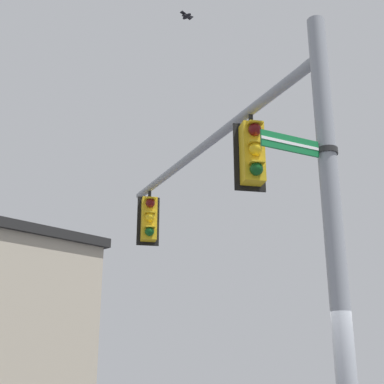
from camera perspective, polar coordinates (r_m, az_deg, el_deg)
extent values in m
cylinder|color=gray|center=(6.99, 15.06, -5.38)|extent=(0.25, 0.25, 6.68)
cylinder|color=gray|center=(10.63, 1.24, 4.88)|extent=(2.02, 6.91, 0.18)
cylinder|color=black|center=(9.19, 6.33, 7.68)|extent=(0.08, 0.08, 0.18)
cube|color=gold|center=(8.94, 6.46, 4.13)|extent=(0.36, 0.30, 1.05)
sphere|color=#590F0F|center=(8.92, 6.75, 6.66)|extent=(0.22, 0.22, 0.22)
cube|color=gold|center=(8.94, 6.76, 7.29)|extent=(0.24, 0.20, 0.03)
sphere|color=yellow|center=(8.77, 6.83, 4.59)|extent=(0.22, 0.22, 0.22)
cube|color=gold|center=(8.80, 6.85, 5.24)|extent=(0.24, 0.20, 0.03)
sphere|color=#0F4C19|center=(8.64, 6.92, 2.46)|extent=(0.22, 0.22, 0.22)
cube|color=gold|center=(8.66, 6.93, 3.11)|extent=(0.24, 0.20, 0.03)
cube|color=black|center=(9.09, 6.14, 3.73)|extent=(0.54, 0.03, 1.22)
cylinder|color=black|center=(13.00, -4.56, -0.31)|extent=(0.08, 0.08, 0.18)
cube|color=gold|center=(12.82, -4.63, -2.92)|extent=(0.36, 0.30, 1.05)
sphere|color=#590F0F|center=(12.74, -4.49, -1.18)|extent=(0.22, 0.22, 0.22)
cube|color=gold|center=(12.75, -4.47, -0.73)|extent=(0.24, 0.20, 0.03)
sphere|color=yellow|center=(12.64, -4.53, -2.70)|extent=(0.22, 0.22, 0.22)
cube|color=gold|center=(12.65, -4.51, -2.24)|extent=(0.24, 0.20, 0.03)
sphere|color=#0F4C19|center=(12.55, -4.57, -4.24)|extent=(0.22, 0.22, 0.22)
cube|color=gold|center=(12.55, -4.55, -3.78)|extent=(0.24, 0.20, 0.03)
cube|color=black|center=(12.98, -4.72, -3.12)|extent=(0.54, 0.03, 1.22)
cube|color=#147238|center=(7.01, 10.49, 5.11)|extent=(0.88, 0.26, 0.22)
cube|color=white|center=(6.99, 10.54, 5.16)|extent=(0.87, 0.24, 0.04)
cylinder|color=#262626|center=(7.36, 14.25, 4.20)|extent=(0.29, 0.29, 0.08)
ellipsoid|color=black|center=(9.94, -0.56, 18.32)|extent=(0.17, 0.21, 0.07)
cube|color=black|center=(9.96, -0.47, 18.31)|extent=(0.23, 0.18, 0.08)
cube|color=black|center=(9.94, -0.65, 18.41)|extent=(0.23, 0.18, 0.05)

